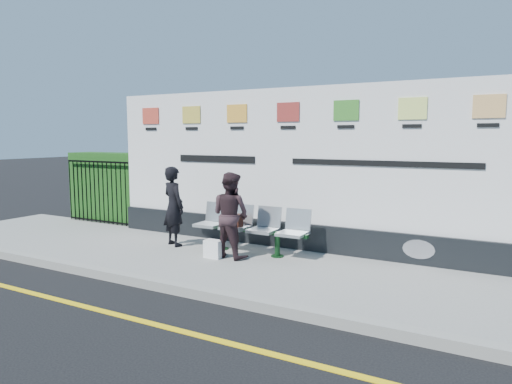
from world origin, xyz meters
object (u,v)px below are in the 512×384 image
(bench, at_px, (249,240))
(woman_left, at_px, (174,206))
(billboard, at_px, (289,179))
(woman_right, at_px, (231,215))

(bench, distance_m, woman_left, 1.66)
(billboard, bearing_deg, woman_left, -154.26)
(bench, height_order, woman_right, woman_right)
(woman_left, xyz_separation_m, woman_right, (1.42, -0.20, -0.02))
(bench, xyz_separation_m, woman_left, (-1.56, -0.19, 0.53))
(bench, relative_size, woman_right, 1.46)
(billboard, xyz_separation_m, woman_right, (-0.58, -1.17, -0.55))
(woman_left, bearing_deg, billboard, -132.37)
(woman_left, height_order, woman_right, woman_left)
(bench, height_order, woman_left, woman_left)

